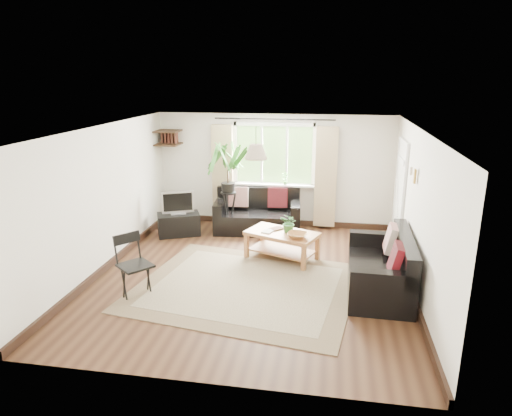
% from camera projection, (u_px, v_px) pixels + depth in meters
% --- Properties ---
extents(floor, '(5.50, 5.50, 0.00)m').
position_uv_depth(floor, '(252.00, 276.00, 7.49)').
color(floor, '#321B10').
rests_on(floor, ground).
extents(ceiling, '(5.50, 5.50, 0.00)m').
position_uv_depth(ceiling, '(252.00, 129.00, 6.81)').
color(ceiling, white).
rests_on(ceiling, floor).
extents(wall_back, '(5.00, 0.02, 2.40)m').
position_uv_depth(wall_back, '(274.00, 171.00, 9.75)').
color(wall_back, silver).
rests_on(wall_back, floor).
extents(wall_front, '(5.00, 0.02, 2.40)m').
position_uv_depth(wall_front, '(204.00, 281.00, 4.55)').
color(wall_front, silver).
rests_on(wall_front, floor).
extents(wall_left, '(0.02, 5.50, 2.40)m').
position_uv_depth(wall_left, '(103.00, 199.00, 7.55)').
color(wall_left, silver).
rests_on(wall_left, floor).
extents(wall_right, '(0.02, 5.50, 2.40)m').
position_uv_depth(wall_right, '(418.00, 214.00, 6.75)').
color(wall_right, silver).
rests_on(wall_right, floor).
extents(rug, '(3.65, 3.26, 0.02)m').
position_uv_depth(rug, '(246.00, 286.00, 7.11)').
color(rug, '#C3B497').
rests_on(rug, floor).
extents(window, '(2.50, 0.16, 2.16)m').
position_uv_depth(window, '(274.00, 155.00, 9.62)').
color(window, white).
rests_on(window, wall_back).
extents(door, '(0.06, 0.96, 2.06)m').
position_uv_depth(door, '(399.00, 197.00, 8.42)').
color(door, silver).
rests_on(door, wall_right).
extents(corner_shelf, '(0.50, 0.50, 0.34)m').
position_uv_depth(corner_shelf, '(168.00, 138.00, 9.68)').
color(corner_shelf, black).
rests_on(corner_shelf, wall_back).
extents(pendant_lamp, '(0.36, 0.36, 0.54)m').
position_uv_depth(pendant_lamp, '(256.00, 148.00, 7.29)').
color(pendant_lamp, beige).
rests_on(pendant_lamp, ceiling).
extents(wall_sconce, '(0.12, 0.12, 0.28)m').
position_uv_depth(wall_sconce, '(413.00, 174.00, 6.90)').
color(wall_sconce, beige).
rests_on(wall_sconce, wall_right).
extents(sofa_back, '(1.84, 1.04, 0.83)m').
position_uv_depth(sofa_back, '(257.00, 212.00, 9.54)').
color(sofa_back, black).
rests_on(sofa_back, floor).
extents(sofa_right, '(1.82, 0.95, 0.85)m').
position_uv_depth(sofa_right, '(379.00, 264.00, 6.89)').
color(sofa_right, black).
rests_on(sofa_right, floor).
extents(coffee_table, '(1.39, 1.08, 0.50)m').
position_uv_depth(coffee_table, '(282.00, 245.00, 8.13)').
color(coffee_table, '#935730').
rests_on(coffee_table, floor).
extents(table_plant, '(0.41, 0.40, 0.34)m').
position_uv_depth(table_plant, '(289.00, 223.00, 8.00)').
color(table_plant, '#2E6829').
rests_on(table_plant, coffee_table).
extents(bowl, '(0.41, 0.41, 0.09)m').
position_uv_depth(bowl, '(298.00, 235.00, 7.77)').
color(bowl, '#A16A37').
rests_on(bowl, coffee_table).
extents(book_a, '(0.23, 0.27, 0.02)m').
position_uv_depth(book_a, '(264.00, 230.00, 8.12)').
color(book_a, silver).
rests_on(book_a, coffee_table).
extents(book_b, '(0.29, 0.29, 0.02)m').
position_uv_depth(book_b, '(274.00, 227.00, 8.28)').
color(book_b, '#522F21').
rests_on(book_b, coffee_table).
extents(tv_stand, '(0.96, 0.77, 0.45)m').
position_uv_depth(tv_stand, '(179.00, 224.00, 9.36)').
color(tv_stand, black).
rests_on(tv_stand, floor).
extents(tv, '(0.68, 0.46, 0.49)m').
position_uv_depth(tv, '(178.00, 202.00, 9.23)').
color(tv, '#A5A5AA').
rests_on(tv, tv_stand).
extents(palm_stand, '(0.91, 0.91, 1.88)m').
position_uv_depth(palm_stand, '(228.00, 189.00, 9.31)').
color(palm_stand, black).
rests_on(palm_stand, floor).
extents(folding_chair, '(0.67, 0.67, 0.92)m').
position_uv_depth(folding_chair, '(135.00, 267.00, 6.71)').
color(folding_chair, black).
rests_on(folding_chair, floor).
extents(sill_plant, '(0.14, 0.10, 0.27)m').
position_uv_depth(sill_plant, '(285.00, 179.00, 9.64)').
color(sill_plant, '#2D6023').
rests_on(sill_plant, window).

